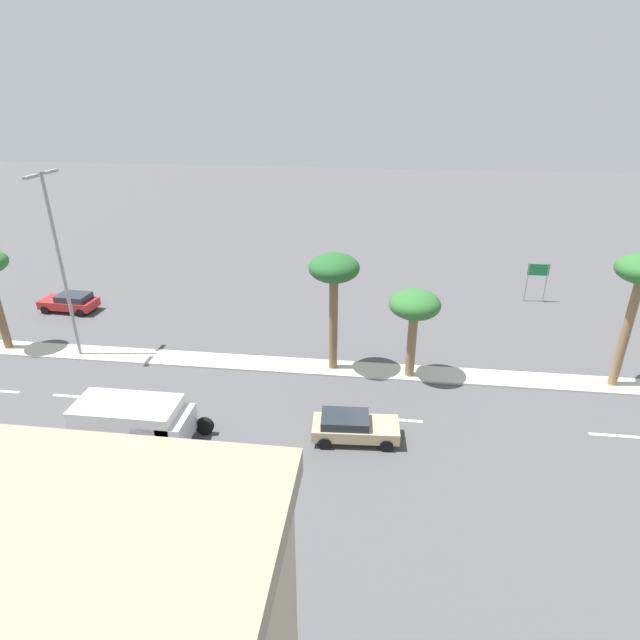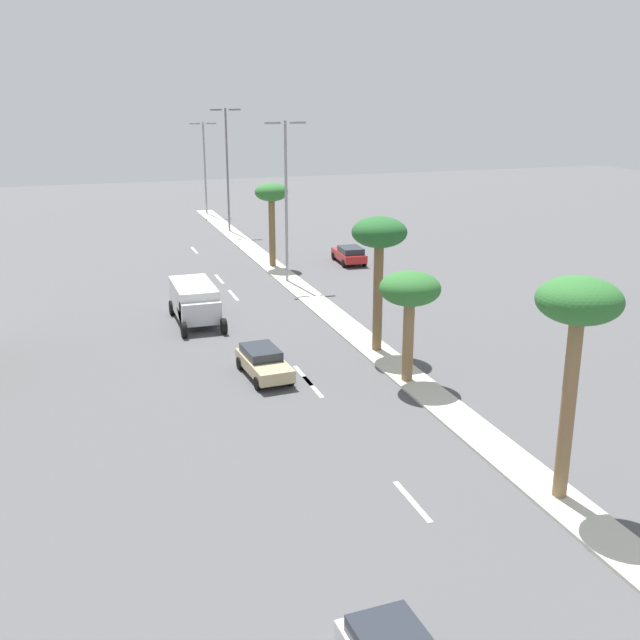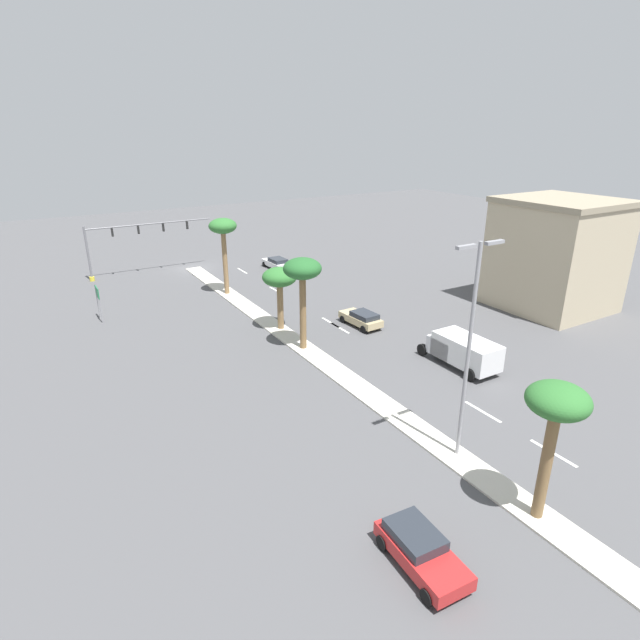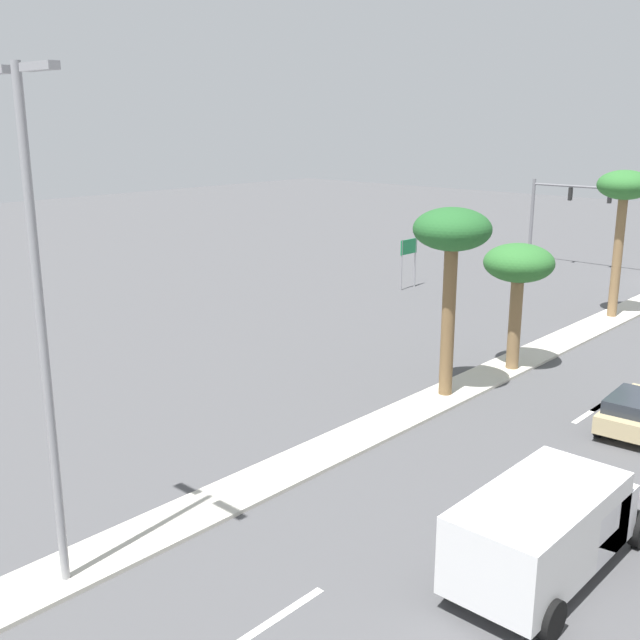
% 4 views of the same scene
% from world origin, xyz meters
% --- Properties ---
extents(ground_plane, '(160.00, 160.00, 0.00)m').
position_xyz_m(ground_plane, '(0.00, 30.76, 0.00)').
color(ground_plane, '#4C4C4F').
extents(median_curb, '(1.80, 79.10, 0.12)m').
position_xyz_m(median_curb, '(0.00, 39.55, 0.06)').
color(median_curb, beige).
rests_on(median_curb, ground).
extents(lane_stripe_rear, '(0.20, 2.80, 0.01)m').
position_xyz_m(lane_stripe_rear, '(-4.76, 13.06, 0.01)').
color(lane_stripe_rear, silver).
rests_on(lane_stripe_rear, ground).
extents(lane_stripe_mid, '(0.20, 2.80, 0.01)m').
position_xyz_m(lane_stripe_mid, '(-4.76, 23.98, 0.01)').
color(lane_stripe_mid, silver).
rests_on(lane_stripe_mid, ground).
extents(lane_stripe_front, '(0.20, 2.80, 0.01)m').
position_xyz_m(lane_stripe_front, '(-4.76, 25.50, 0.01)').
color(lane_stripe_front, silver).
rests_on(lane_stripe_front, ground).
extents(lane_stripe_right, '(0.20, 2.80, 0.01)m').
position_xyz_m(lane_stripe_right, '(-4.76, 41.46, 0.01)').
color(lane_stripe_right, silver).
rests_on(lane_stripe_right, ground).
extents(lane_stripe_near, '(0.20, 2.80, 0.01)m').
position_xyz_m(lane_stripe_near, '(-4.76, 46.33, 0.01)').
color(lane_stripe_near, silver).
rests_on(lane_stripe_near, ground).
extents(lane_stripe_outboard, '(0.20, 2.80, 0.01)m').
position_xyz_m(lane_stripe_outboard, '(-4.76, 57.38, 0.01)').
color(lane_stripe_outboard, silver).
rests_on(lane_stripe_outboard, ground).
extents(palm_tree_right, '(2.75, 2.75, 7.68)m').
position_xyz_m(palm_tree_right, '(0.10, 11.65, 6.61)').
color(palm_tree_right, olive).
rests_on(palm_tree_right, median_curb).
extents(palm_tree_trailing, '(2.87, 2.87, 5.30)m').
position_xyz_m(palm_tree_trailing, '(-0.29, 23.15, 4.43)').
color(palm_tree_trailing, olive).
rests_on(palm_tree_trailing, median_curb).
extents(palm_tree_rear, '(2.86, 2.86, 7.12)m').
position_xyz_m(palm_tree_rear, '(0.06, 27.71, 6.10)').
color(palm_tree_rear, brown).
rests_on(palm_tree_rear, median_curb).
extents(palm_tree_near, '(2.58, 2.58, 6.49)m').
position_xyz_m(palm_tree_near, '(0.04, 48.94, 5.51)').
color(palm_tree_near, brown).
rests_on(palm_tree_near, median_curb).
extents(street_lamp_trailing, '(2.90, 0.24, 11.29)m').
position_xyz_m(street_lamp_trailing, '(-0.25, 43.81, 6.63)').
color(street_lamp_trailing, gray).
rests_on(street_lamp_trailing, median_curb).
extents(street_lamp_outboard, '(2.90, 0.24, 11.66)m').
position_xyz_m(street_lamp_outboard, '(0.02, 65.13, 6.82)').
color(street_lamp_outboard, slate).
rests_on(street_lamp_outboard, median_curb).
extents(street_lamp_near, '(2.90, 0.24, 9.95)m').
position_xyz_m(street_lamp_near, '(-0.07, 76.87, 5.94)').
color(street_lamp_near, gray).
rests_on(street_lamp_near, median_curb).
extents(sedan_red_front, '(2.15, 4.23, 1.39)m').
position_xyz_m(sedan_red_front, '(6.26, 48.26, 0.75)').
color(sedan_red_front, red).
rests_on(sedan_red_front, ground).
extents(sedan_tan_trailing, '(2.08, 4.25, 1.35)m').
position_xyz_m(sedan_tan_trailing, '(-6.60, 26.06, 0.73)').
color(sedan_tan_trailing, tan).
rests_on(sedan_tan_trailing, ground).
extents(box_truck, '(2.56, 6.11, 2.27)m').
position_xyz_m(box_truck, '(-8.22, 36.10, 1.27)').
color(box_truck, silver).
rests_on(box_truck, ground).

